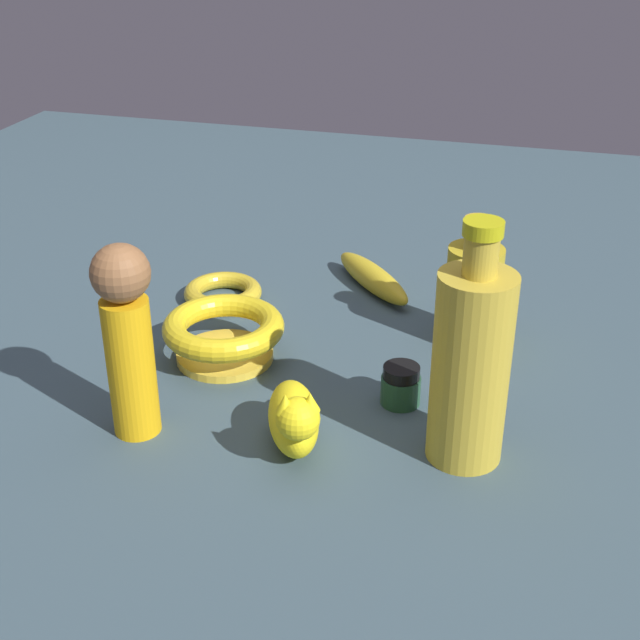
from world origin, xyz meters
TOP-DOWN VIEW (x-y plane):
  - ground at (0.00, 0.00)m, footprint 2.00×2.00m
  - nail_polish_jar at (0.12, -0.08)m, footprint 0.05×0.05m
  - bowl at (-0.11, -0.04)m, footprint 0.15×0.15m
  - banana at (0.02, 0.21)m, footprint 0.15×0.16m
  - cat_figurine at (0.03, -0.20)m, footprint 0.09×0.13m
  - bangle at (-0.17, 0.12)m, footprint 0.11×0.11m
  - bottle_tall at (0.20, -0.16)m, footprint 0.08×0.08m
  - person_figure_adult at (-0.15, -0.21)m, footprint 0.07×0.07m
  - bottle_short at (0.17, 0.09)m, footprint 0.07×0.07m

SIDE VIEW (x-z plane):
  - ground at x=0.00m, z-range 0.00..0.00m
  - bangle at x=-0.17m, z-range 0.00..0.02m
  - banana at x=0.02m, z-range 0.00..0.04m
  - nail_polish_jar at x=0.12m, z-range 0.00..0.05m
  - bowl at x=-0.11m, z-range 0.01..0.07m
  - cat_figurine at x=0.03m, z-range -0.01..0.09m
  - bottle_short at x=0.17m, z-range -0.01..0.15m
  - bottle_tall at x=0.20m, z-range -0.02..0.24m
  - person_figure_adult at x=-0.15m, z-range 0.01..0.23m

